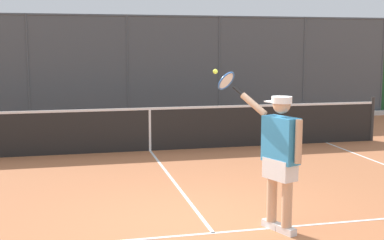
% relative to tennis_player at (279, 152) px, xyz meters
% --- Properties ---
extents(ground_plane, '(60.00, 60.00, 0.00)m').
position_rel_tennis_player_xyz_m(ground_plane, '(0.81, -0.35, -1.00)').
color(ground_plane, '#B76B42').
extents(fence_backdrop, '(20.03, 1.37, 3.21)m').
position_rel_tennis_player_xyz_m(fence_backdrop, '(0.81, -10.35, 0.43)').
color(fence_backdrop, '#474C51').
rests_on(fence_backdrop, ground).
extents(tennis_net, '(11.01, 0.09, 1.07)m').
position_rel_tennis_player_xyz_m(tennis_net, '(0.81, -5.35, -0.51)').
color(tennis_net, '#2D2D2D').
rests_on(tennis_net, ground).
extents(tennis_player, '(0.84, 1.24, 2.00)m').
position_rel_tennis_player_xyz_m(tennis_player, '(0.00, 0.00, 0.00)').
color(tennis_player, silver).
rests_on(tennis_player, ground).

